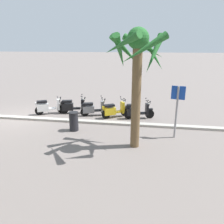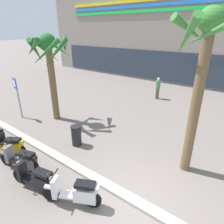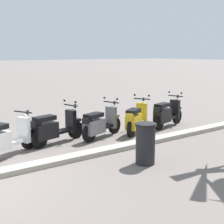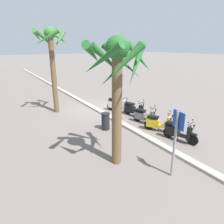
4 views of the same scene
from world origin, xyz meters
The scene contains 6 objects.
scooter_black_tail_end centered at (-6.79, -0.99, 0.46)m, with size 1.73×0.73×1.17m.
scooter_yellow_mid_rear centered at (-5.44, -0.98, 0.45)m, with size 1.54×1.02×1.17m.
scooter_grey_second_in_line centered at (-4.16, -1.12, 0.44)m, with size 1.69×0.78×1.17m.
scooter_black_gap_after_mid centered at (-2.79, -1.36, 0.45)m, with size 1.80×0.71×1.17m.
scooter_white_last_in_row centered at (-1.34, -0.99, 0.46)m, with size 1.68×0.98×1.04m.
litter_bin centered at (-3.79, 1.31, 0.48)m, with size 0.48×0.48×0.95m.
Camera 3 is at (0.89, 6.50, 2.51)m, focal length 50.84 mm.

